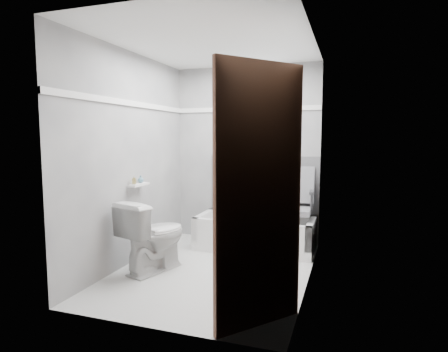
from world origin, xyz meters
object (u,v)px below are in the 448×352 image
at_px(office_chair, 292,205).
at_px(soap_bottle_a, 134,180).
at_px(door, 286,206).
at_px(toilet, 154,236).
at_px(soap_bottle_b, 141,179).
at_px(bathtub, 255,233).

distance_m(office_chair, soap_bottle_a, 1.96).
bearing_deg(door, toilet, 145.59).
height_order(office_chair, soap_bottle_b, office_chair).
bearing_deg(door, office_chair, 97.38).
distance_m(bathtub, toilet, 1.41).
distance_m(office_chair, toilet, 1.76).
relative_size(office_chair, door, 0.48).
height_order(bathtub, soap_bottle_a, soap_bottle_a).
xyz_separation_m(bathtub, office_chair, (0.46, 0.05, 0.39)).
relative_size(bathtub, soap_bottle_a, 16.07).
distance_m(bathtub, office_chair, 0.60).
bearing_deg(door, bathtub, 108.75).
xyz_separation_m(toilet, door, (1.60, -1.10, 0.62)).
relative_size(toilet, soap_bottle_a, 8.37).
bearing_deg(soap_bottle_a, soap_bottle_b, 90.00).
bearing_deg(soap_bottle_a, bathtub, 39.66).
relative_size(bathtub, soap_bottle_b, 17.12).
xyz_separation_m(door, soap_bottle_a, (-1.92, 1.24, -0.03)).
bearing_deg(toilet, office_chair, -120.85).
bearing_deg(toilet, door, 163.06).
bearing_deg(soap_bottle_b, soap_bottle_a, -90.00).
bearing_deg(toilet, bathtub, -109.87).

